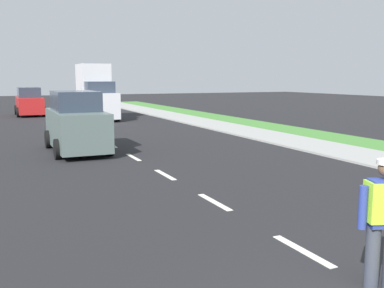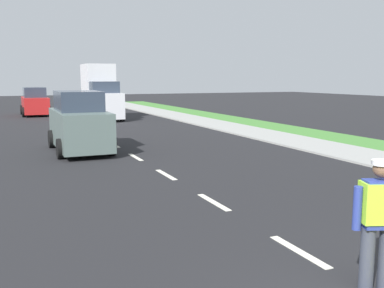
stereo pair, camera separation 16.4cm
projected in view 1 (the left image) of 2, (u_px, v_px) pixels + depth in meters
The scene contains 7 objects.
ground_plane at pixel (82, 129), 23.42m from camera, with size 96.00×96.00×0.00m, color black.
sidewalk_right at pixel (335, 151), 16.43m from camera, with size 2.40×72.00×0.14m, color #9E9E99.
grass_verge_right at pixel (383, 147), 17.40m from camera, with size 2.40×72.00×0.06m, color #478438.
lane_center_line at pixel (69, 122), 27.21m from camera, with size 0.14×46.40×0.01m.
delivery_truck at pixel (96, 94), 28.50m from camera, with size 2.16×4.60×3.54m.
car_oncoming_lead at pixel (76, 124), 16.11m from camera, with size 1.94×4.22×2.19m.
car_oncoming_third at pixel (29, 103), 31.65m from camera, with size 1.91×4.06×1.99m.
Camera 1 is at (-4.28, -2.61, 2.66)m, focal length 41.73 mm.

